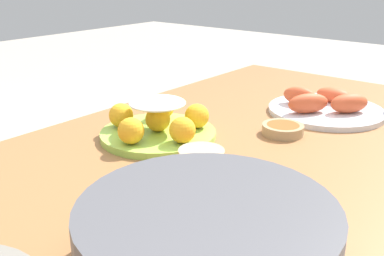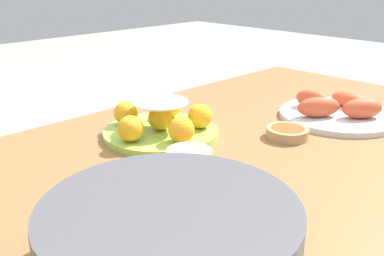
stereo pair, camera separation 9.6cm
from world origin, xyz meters
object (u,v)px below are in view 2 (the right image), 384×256
cake_plate (161,123)px  cup_near (189,169)px  serving_bowl (170,237)px  dining_table (226,190)px  seafood_platter (338,111)px  sauce_bowl (287,132)px

cake_plate → cup_near: cake_plate is taller
serving_bowl → cup_near: bearing=-140.2°
cake_plate → cup_near: 0.26m
dining_table → seafood_platter: 0.40m
cake_plate → serving_bowl: size_ratio=0.81×
dining_table → sauce_bowl: 0.20m
cake_plate → seafood_platter: (-0.41, 0.22, -0.01)m
serving_bowl → seafood_platter: bearing=-167.7°
sauce_bowl → seafood_platter: size_ratio=0.32×
sauce_bowl → serving_bowl: bearing=18.2°
sauce_bowl → seafood_platter: bearing=177.2°
sauce_bowl → seafood_platter: 0.21m
cake_plate → serving_bowl: (0.31, 0.38, 0.02)m
serving_bowl → cup_near: size_ratio=4.03×
cup_near → sauce_bowl: bearing=-177.0°
seafood_platter → cup_near: (0.54, 0.01, 0.02)m
dining_table → seafood_platter: size_ratio=5.30×
dining_table → sauce_bowl: bearing=170.1°
dining_table → serving_bowl: serving_bowl is taller
cake_plate → cup_near: bearing=59.9°
sauce_bowl → cup_near: 0.33m
sauce_bowl → cup_near: size_ratio=1.20×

